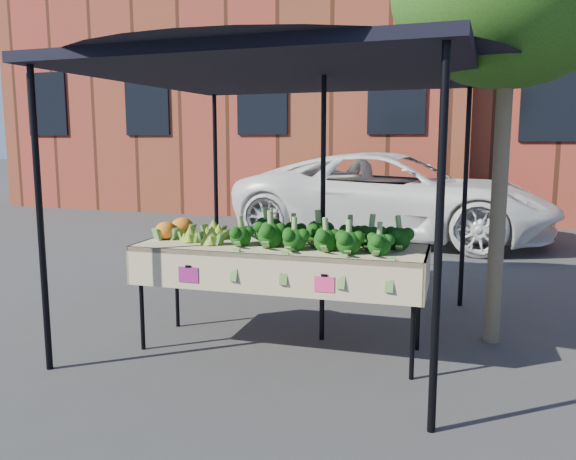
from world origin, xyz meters
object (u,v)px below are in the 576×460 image
object	(u,v)px
canopy	(288,185)
street_tree	(503,122)
vehicle	(397,81)
table	(280,298)

from	to	relation	value
canopy	street_tree	xyz separation A→B (m)	(1.78, 0.37, 0.54)
canopy	vehicle	distance (m)	5.68
canopy	vehicle	bearing A→B (deg)	89.59
table	vehicle	world-z (taller)	vehicle
canopy	street_tree	size ratio (longest dim) A/B	0.83
table	canopy	distance (m)	1.03
table	street_tree	bearing A→B (deg)	25.94
vehicle	table	bearing A→B (deg)	-175.64
table	street_tree	distance (m)	2.38
canopy	street_tree	bearing A→B (deg)	11.90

